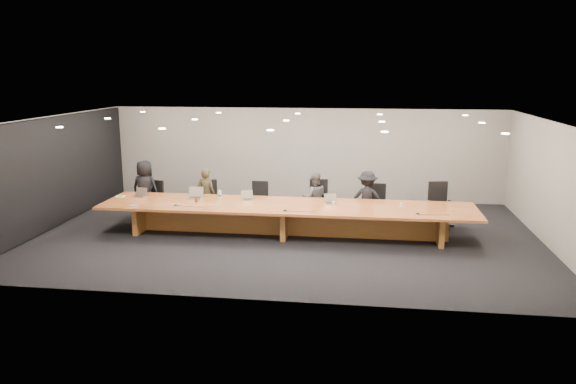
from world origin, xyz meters
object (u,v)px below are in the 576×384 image
amber_mug (196,200)px  paper_cup_far (402,205)px  av_box (133,206)px  mic_right (418,213)px  laptop_d (331,199)px  chair_left (209,200)px  mic_center (285,210)px  laptop_c (248,195)px  water_bottle (220,195)px  person_b (206,194)px  chair_far_left (153,199)px  paper_cup_near (334,203)px  laptop_b (195,193)px  person_a (145,189)px  chair_mid_left (259,201)px  mic_left (176,205)px  conference_table (286,214)px  chair_mid_right (318,201)px  laptop_a (140,192)px  chair_far_right (440,205)px  person_d (367,198)px  chair_right (377,204)px  person_c (314,198)px

amber_mug → paper_cup_far: amber_mug is taller
amber_mug → av_box: 1.49m
mic_right → laptop_d: bearing=159.4°
chair_left → mic_center: (2.31, -1.82, 0.24)m
laptop_c → water_bottle: size_ratio=1.21×
water_bottle → amber_mug: (-0.52, -0.27, -0.07)m
laptop_c → person_b: bearing=125.3°
chair_far_left → laptop_d: (4.90, -0.96, 0.37)m
chair_left → paper_cup_near: size_ratio=11.42×
laptop_d → mic_right: 2.14m
laptop_c → laptop_b: bearing=157.3°
chair_far_left → laptop_b: laptop_b is taller
laptop_c → amber_mug: (-1.20, -0.42, -0.07)m
water_bottle → mic_center: size_ratio=2.22×
person_a → amber_mug: (1.79, -1.18, 0.02)m
chair_mid_left → mic_left: bearing=-132.4°
person_a → av_box: (0.43, -1.81, -0.02)m
conference_table → chair_mid_right: 1.38m
av_box → laptop_d: bearing=-2.9°
laptop_b → paper_cup_far: 5.12m
person_b → laptop_a: person_b is taller
chair_far_right → person_b: size_ratio=0.85×
chair_far_right → laptop_d: (-2.71, -0.88, 0.28)m
chair_far_left → person_d: person_d is taller
chair_right → chair_mid_right: bearing=-171.7°
laptop_d → paper_cup_far: laptop_d is taller
person_a → laptop_d: 5.15m
amber_mug → av_box: (-1.36, -0.62, -0.04)m
laptop_a → laptop_c: laptop_c is taller
chair_mid_left → water_bottle: chair_mid_left is taller
chair_mid_left → av_box: (-2.66, -1.93, 0.24)m
laptop_d → av_box: bearing=179.7°
person_c → person_a: bearing=-10.2°
chair_mid_right → laptop_a: 4.59m
laptop_a → mic_left: 1.47m
person_c → water_bottle: (-2.27, -1.01, 0.21)m
laptop_c → mic_center: laptop_c is taller
chair_left → chair_far_right: bearing=-18.0°
chair_mid_left → laptop_a: chair_mid_left is taller
av_box → chair_far_left: bearing=83.6°
chair_mid_right → chair_far_right: chair_far_right is taller
laptop_d → water_bottle: (-2.76, -0.04, 0.01)m
chair_mid_left → laptop_d: size_ratio=3.52×
laptop_b → paper_cup_near: size_ratio=3.97×
person_c → laptop_a: bearing=0.2°
chair_far_right → amber_mug: bearing=178.6°
chair_far_left → chair_mid_left: chair_mid_left is taller
person_b → laptop_d: 3.48m
person_a → person_d: size_ratio=1.10×
chair_mid_left → amber_mug: (-1.30, -1.31, 0.28)m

